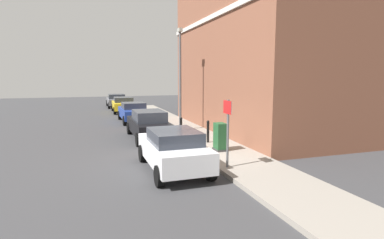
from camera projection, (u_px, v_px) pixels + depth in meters
ground at (176, 156)px, 12.63m from camera, size 80.00×80.00×0.00m
sidewalk at (181, 128)px, 18.88m from camera, size 2.42×30.00×0.15m
corner_building at (265, 52)px, 18.31m from camera, size 7.21×13.00×9.35m
car_white at (173, 149)px, 10.53m from camera, size 1.88×3.97×1.43m
car_black at (149, 124)px, 15.91m from camera, size 1.81×4.41×1.49m
car_blue at (134, 112)px, 21.93m from camera, size 1.91×4.21×1.39m
car_yellow at (123, 104)px, 27.82m from camera, size 1.99×4.12×1.37m
car_grey at (116, 100)px, 32.69m from camera, size 1.96×4.40×1.37m
utility_cabinet at (220, 138)px, 12.82m from camera, size 0.46×0.61×1.15m
bollard_near_cabinet at (208, 131)px, 14.40m from camera, size 0.14×0.14×1.04m
bollard_far_kerb at (181, 127)px, 15.46m from camera, size 0.14×0.14×1.04m
street_sign at (228, 123)px, 10.29m from camera, size 0.08×0.60×2.30m
lamppost at (180, 75)px, 17.49m from camera, size 0.20×0.44×5.72m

